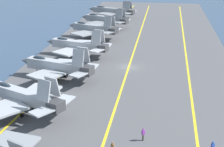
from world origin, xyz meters
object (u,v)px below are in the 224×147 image
(parked_jet_third, at_px, (23,96))
(crew_purple_vest, at_px, (143,134))
(parked_jet_fourth, at_px, (56,66))
(parked_jet_seventh, at_px, (105,19))
(crew_blue_vest, at_px, (213,147))
(parked_jet_sixth, at_px, (93,28))
(parked_jet_fifth, at_px, (77,45))
(parked_jet_eighth, at_px, (112,11))

(parked_jet_third, relative_size, crew_purple_vest, 8.76)
(parked_jet_fourth, xyz_separation_m, parked_jet_seventh, (44.23, -1.12, 0.07))
(parked_jet_fourth, height_order, parked_jet_seventh, parked_jet_fourth)
(crew_purple_vest, bearing_deg, crew_blue_vest, -102.60)
(parked_jet_seventh, bearing_deg, parked_jet_third, 178.35)
(parked_jet_sixth, relative_size, crew_purple_vest, 8.87)
(parked_jet_fifth, distance_m, crew_purple_vest, 37.56)
(parked_jet_third, xyz_separation_m, parked_jet_seventh, (58.36, -1.69, -0.06))
(parked_jet_sixth, xyz_separation_m, parked_jet_eighth, (29.77, -0.37, -0.29))
(parked_jet_fifth, distance_m, parked_jet_eighth, 46.03)
(parked_jet_eighth, bearing_deg, crew_blue_vest, -163.37)
(parked_jet_fifth, relative_size, crew_blue_vest, 8.95)
(parked_jet_third, distance_m, parked_jet_seventh, 58.38)
(parked_jet_fourth, bearing_deg, crew_purple_vest, -138.52)
(parked_jet_fifth, relative_size, parked_jet_seventh, 0.96)
(parked_jet_sixth, xyz_separation_m, parked_jet_seventh, (13.62, -0.72, -0.15))
(crew_purple_vest, bearing_deg, parked_jet_seventh, 14.04)
(parked_jet_sixth, height_order, crew_purple_vest, parked_jet_sixth)
(parked_jet_fifth, height_order, parked_jet_seventh, parked_jet_fifth)
(parked_jet_seventh, height_order, crew_purple_vest, parked_jet_seventh)
(crew_purple_vest, bearing_deg, parked_jet_eighth, 11.51)
(parked_jet_fifth, xyz_separation_m, crew_blue_vest, (-35.38, -24.86, -1.61))
(parked_jet_third, bearing_deg, crew_purple_vest, -106.17)
(parked_jet_fifth, distance_m, parked_jet_sixth, 16.26)
(crew_blue_vest, distance_m, crew_purple_vest, 8.29)
(parked_jet_sixth, xyz_separation_m, crew_blue_vest, (-51.64, -24.68, -1.79))
(parked_jet_third, xyz_separation_m, parked_jet_fifth, (28.48, -0.78, -0.08))
(parked_jet_fifth, height_order, parked_jet_eighth, parked_jet_fifth)
(parked_jet_sixth, bearing_deg, crew_blue_vest, -154.46)
(parked_jet_fifth, bearing_deg, parked_jet_sixth, -0.66)
(parked_jet_fifth, xyz_separation_m, parked_jet_eighth, (46.03, -0.56, -0.11))
(parked_jet_eighth, bearing_deg, parked_jet_fourth, 179.26)
(parked_jet_fifth, bearing_deg, crew_blue_vest, -144.90)
(parked_jet_third, distance_m, crew_purple_vest, 18.35)
(parked_jet_fourth, relative_size, parked_jet_fifth, 1.00)
(parked_jet_fourth, bearing_deg, parked_jet_third, 177.73)
(parked_jet_third, height_order, parked_jet_sixth, parked_jet_sixth)
(parked_jet_sixth, bearing_deg, parked_jet_fifth, 179.34)
(parked_jet_fourth, height_order, crew_blue_vest, parked_jet_fourth)
(parked_jet_seventh, distance_m, crew_blue_vest, 69.54)
(parked_jet_third, height_order, parked_jet_seventh, parked_jet_third)
(parked_jet_third, distance_m, parked_jet_sixth, 44.75)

